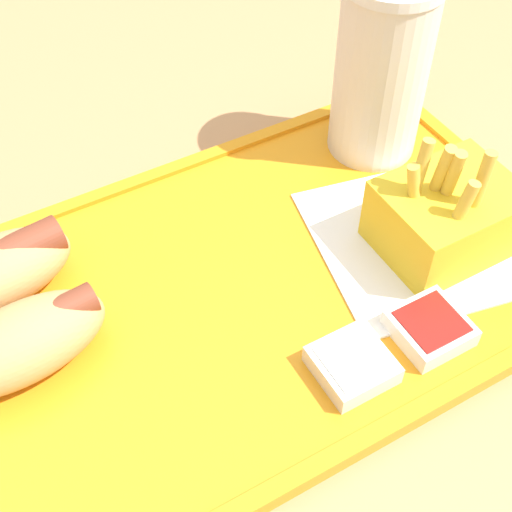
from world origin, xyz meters
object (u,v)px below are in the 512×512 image
at_px(sauce_cup_mayo, 352,364).
at_px(soda_cup, 382,68).
at_px(hot_dog_near, 20,342).
at_px(sauce_cup_ketchup, 430,328).
at_px(fries_carton, 446,216).

bearing_deg(sauce_cup_mayo, soda_cup, 51.28).
relative_size(hot_dog_near, sauce_cup_ketchup, 2.56).
xyz_separation_m(sauce_cup_mayo, sauce_cup_ketchup, (0.06, -0.00, 0.00)).
height_order(soda_cup, sauce_cup_ketchup, soda_cup).
bearing_deg(soda_cup, sauce_cup_ketchup, -114.46).
bearing_deg(hot_dog_near, fries_carton, -9.23).
distance_m(soda_cup, hot_dog_near, 0.34).
xyz_separation_m(soda_cup, sauce_cup_ketchup, (-0.08, -0.18, -0.07)).
height_order(fries_carton, sauce_cup_ketchup, fries_carton).
relative_size(fries_carton, sauce_cup_mayo, 2.11).
xyz_separation_m(soda_cup, fries_carton, (-0.02, -0.12, -0.05)).
bearing_deg(sauce_cup_mayo, sauce_cup_ketchup, -1.87).
bearing_deg(sauce_cup_ketchup, hot_dog_near, 155.38).
bearing_deg(hot_dog_near, soda_cup, 12.43).
relative_size(soda_cup, sauce_cup_ketchup, 4.00).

